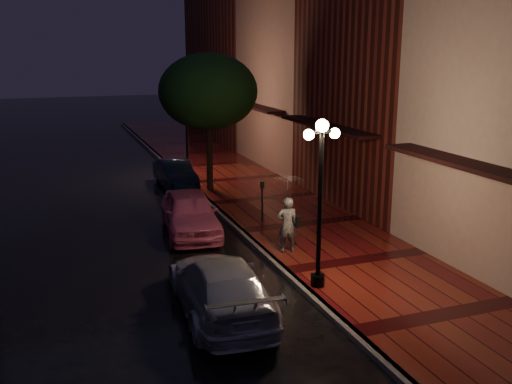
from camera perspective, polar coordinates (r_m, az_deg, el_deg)
name	(u,v)px	position (r m, az deg, el deg)	size (l,w,h in m)	color
ground	(242,235)	(19.27, -1.41, -4.30)	(120.00, 120.00, 0.00)	black
sidewalk	(303,226)	(20.05, 4.69, -3.37)	(4.50, 60.00, 0.15)	#490D0F
curb	(242,233)	(19.24, -1.42, -4.09)	(0.25, 60.00, 0.15)	#595451
storefront_mid	(395,64)	(23.22, 13.75, 12.30)	(5.00, 8.00, 11.00)	#511914
storefront_far	(306,80)	(30.23, 5.04, 11.11)	(5.00, 8.00, 9.00)	#8C5951
storefront_extra	(243,65)	(39.47, -1.30, 12.61)	(5.00, 12.00, 10.00)	#511914
streetlamp_near	(320,194)	(14.23, 6.43, -0.20)	(0.96, 0.36, 4.31)	black
streetlamp_far	(187,125)	(27.25, -6.96, 6.70)	(0.96, 0.36, 4.31)	black
street_tree	(208,94)	(24.24, -4.77, 9.74)	(4.16, 4.16, 5.80)	black
pink_car	(190,213)	(19.32, -6.61, -2.07)	(1.73, 4.29, 1.46)	#D85980
navy_car	(175,174)	(25.91, -8.07, 1.82)	(1.30, 3.72, 1.23)	black
silver_car	(221,286)	(13.58, -3.56, -9.41)	(1.92, 4.73, 1.37)	#A7A7AF
woman_with_umbrella	(288,201)	(16.81, 3.20, -0.96)	(0.99, 1.01, 2.38)	silver
parking_meter	(262,197)	(19.94, 0.61, -0.54)	(0.14, 0.10, 1.47)	black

